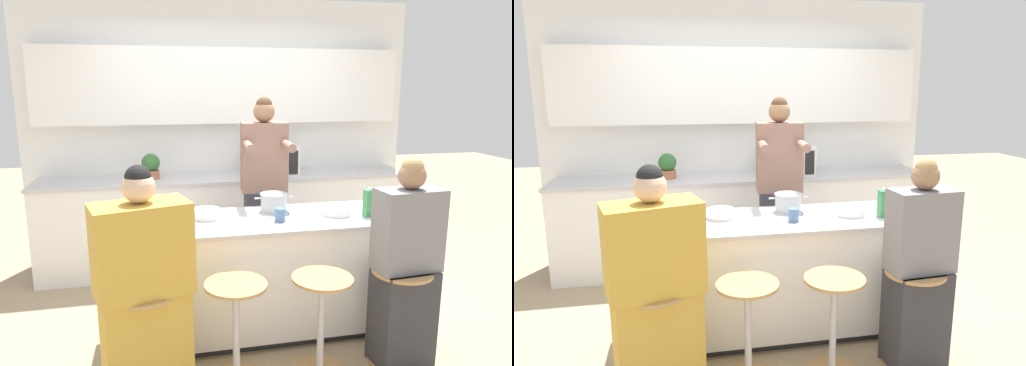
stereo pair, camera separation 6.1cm
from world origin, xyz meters
The scene contains 19 objects.
ground_plane centered at (0.00, 0.00, 0.00)m, with size 16.00×16.00×0.00m, color tan.
wall_back centered at (0.00, 1.65, 1.54)m, with size 4.02×0.22×2.70m.
back_counter centered at (0.00, 1.36, 0.47)m, with size 3.73×0.61×0.94m.
kitchen_island centered at (0.00, 0.00, 0.45)m, with size 2.02×0.70×0.88m.
bar_stool_leftmost centered at (-0.81, -0.60, 0.37)m, with size 0.38×0.38×0.67m.
bar_stool_center_left centered at (-0.27, -0.61, 0.37)m, with size 0.38×0.38×0.67m.
bar_stool_center_right centered at (0.27, -0.63, 0.37)m, with size 0.38×0.38×0.67m.
bar_stool_rightmost centered at (0.81, -0.63, 0.37)m, with size 0.38×0.38×0.67m.
person_cooking centered at (0.20, 0.66, 0.86)m, with size 0.44×0.58×1.74m.
person_wrapped_blanket centered at (-0.80, -0.62, 0.66)m, with size 0.59×0.42×1.41m.
person_seated_near centered at (0.84, -0.62, 0.63)m, with size 0.43×0.29×1.40m.
cooking_pot centered at (0.16, 0.17, 0.95)m, with size 0.30×0.21×0.14m.
fruit_bowl centered at (-0.36, 0.09, 0.92)m, with size 0.20×0.20×0.07m.
mixing_bowl_steel centered at (0.60, -0.03, 0.91)m, with size 0.21×0.21×0.06m.
coffee_cup_near centered at (-0.71, -0.22, 0.93)m, with size 0.10×0.07×0.09m.
coffee_cup_far centered at (0.14, -0.10, 0.93)m, with size 0.11×0.08×0.10m.
juice_carton centered at (0.82, -0.11, 0.98)m, with size 0.07×0.07×0.21m.
microwave centered at (0.42, 1.32, 1.09)m, with size 0.52×0.37×0.29m.
potted_plant centered at (-0.77, 1.36, 1.06)m, with size 0.17×0.17×0.25m.
Camera 2 is at (-0.63, -3.13, 1.83)m, focal length 32.00 mm.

